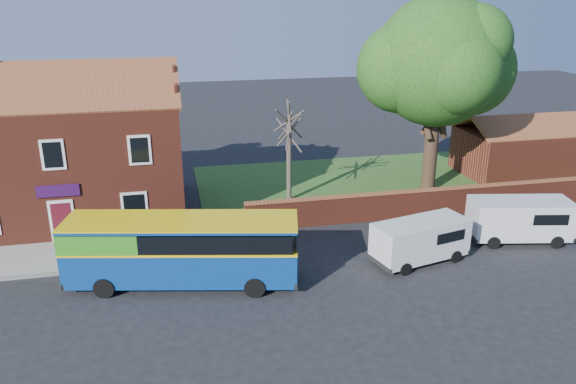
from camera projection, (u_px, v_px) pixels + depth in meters
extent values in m
plane|color=black|center=(221.00, 304.00, 22.64)|extent=(120.00, 120.00, 0.00)
cube|color=gray|center=(60.00, 257.00, 26.50)|extent=(18.00, 3.50, 0.12)
cube|color=slate|center=(54.00, 274.00, 24.89)|extent=(18.00, 0.15, 0.14)
cube|color=#426B28|center=(397.00, 181.00, 37.20)|extent=(26.00, 12.00, 0.04)
cube|color=maroon|center=(69.00, 159.00, 30.71)|extent=(12.00, 8.00, 6.50)
cube|color=brown|center=(52.00, 87.00, 27.44)|extent=(12.30, 4.08, 2.16)
cube|color=brown|center=(64.00, 75.00, 31.12)|extent=(12.30, 4.08, 2.16)
cube|color=black|center=(53.00, 155.00, 26.55)|extent=(1.10, 0.06, 1.50)
cube|color=#4C0F19|center=(63.00, 223.00, 27.71)|extent=(0.95, 0.04, 2.10)
cube|color=silver|center=(63.00, 222.00, 27.72)|extent=(1.20, 0.06, 2.30)
cube|color=#2E0D3A|center=(58.00, 191.00, 27.13)|extent=(2.00, 0.06, 0.60)
cube|color=maroon|center=(439.00, 202.00, 31.43)|extent=(22.00, 0.30, 1.50)
cube|color=brown|center=(441.00, 189.00, 31.16)|extent=(22.00, 0.38, 0.10)
cube|color=maroon|center=(521.00, 152.00, 38.50)|extent=(8.00, 5.00, 3.00)
cube|color=brown|center=(536.00, 127.00, 36.66)|extent=(8.20, 2.56, 1.24)
cube|color=brown|center=(514.00, 119.00, 38.96)|extent=(8.20, 2.56, 1.24)
cube|color=navy|center=(183.00, 260.00, 23.87)|extent=(9.96, 4.38, 1.54)
cube|color=#E2BA0B|center=(182.00, 244.00, 23.61)|extent=(9.98, 4.40, 0.10)
cube|color=black|center=(181.00, 234.00, 23.46)|extent=(9.58, 4.32, 0.77)
cube|color=#358F1F|center=(105.00, 234.00, 23.44)|extent=(3.73, 3.09, 0.82)
cube|color=navy|center=(181.00, 222.00, 23.28)|extent=(9.96, 4.38, 0.14)
cube|color=#E2BA0B|center=(180.00, 221.00, 23.26)|extent=(10.00, 4.42, 0.06)
cylinder|color=black|center=(104.00, 288.00, 23.02)|extent=(0.91, 0.46, 0.87)
cylinder|color=black|center=(120.00, 262.00, 25.15)|extent=(0.91, 0.46, 0.87)
cylinder|color=black|center=(255.00, 287.00, 23.05)|extent=(0.91, 0.46, 0.87)
cylinder|color=black|center=(257.00, 262.00, 25.18)|extent=(0.91, 0.46, 0.87)
cube|color=silver|center=(420.00, 239.00, 25.89)|extent=(4.79, 2.80, 1.71)
cube|color=black|center=(455.00, 226.00, 26.63)|extent=(0.44, 1.50, 0.67)
cube|color=black|center=(456.00, 245.00, 27.06)|extent=(0.52, 1.77, 0.22)
cylinder|color=black|center=(405.00, 269.00, 24.87)|extent=(0.63, 0.35, 0.59)
cylinder|color=black|center=(383.00, 254.00, 26.29)|extent=(0.63, 0.35, 0.59)
cylinder|color=black|center=(455.00, 256.00, 26.05)|extent=(0.63, 0.35, 0.59)
cylinder|color=black|center=(431.00, 243.00, 27.47)|extent=(0.63, 0.35, 0.59)
cube|color=silver|center=(520.00, 218.00, 28.01)|extent=(5.17, 2.87, 1.86)
cube|color=black|center=(564.00, 212.00, 27.96)|extent=(0.40, 1.65, 0.73)
cube|color=black|center=(565.00, 233.00, 28.34)|extent=(0.48, 1.94, 0.23)
cylinder|color=black|center=(493.00, 242.00, 27.42)|extent=(0.68, 0.34, 0.65)
cylinder|color=black|center=(480.00, 228.00, 29.15)|extent=(0.68, 0.34, 0.65)
cylinder|color=black|center=(557.00, 242.00, 27.48)|extent=(0.68, 0.34, 0.65)
cylinder|color=black|center=(540.00, 227.00, 29.21)|extent=(0.68, 0.34, 0.65)
cylinder|color=black|center=(431.00, 152.00, 34.85)|extent=(0.86, 0.86, 4.92)
sphere|color=#407C26|center=(439.00, 61.00, 32.97)|extent=(7.71, 7.71, 7.71)
sphere|color=#407C26|center=(469.00, 70.00, 34.04)|extent=(5.57, 5.57, 5.57)
sphere|color=#407C26|center=(401.00, 68.00, 33.30)|extent=(5.35, 5.35, 5.35)
cylinder|color=#4C4238|center=(289.00, 158.00, 32.99)|extent=(0.30, 0.30, 5.26)
cylinder|color=#4C4238|center=(289.00, 127.00, 32.35)|extent=(0.31, 2.56, 2.06)
cylinder|color=#4C4238|center=(289.00, 130.00, 32.42)|extent=(1.34, 1.89, 1.89)
cylinder|color=#4C4238|center=(289.00, 124.00, 32.29)|extent=(2.15, 0.99, 2.09)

